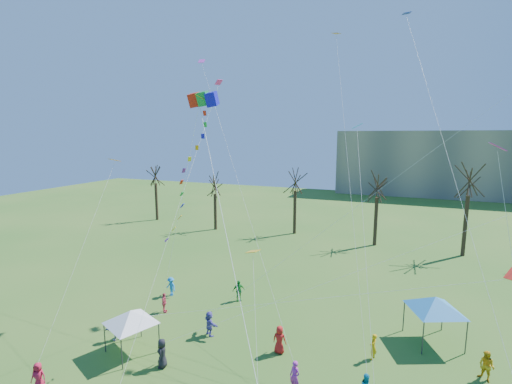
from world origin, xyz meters
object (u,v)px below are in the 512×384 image
at_px(distant_building, 474,164).
at_px(canopy_tent_white, 131,317).
at_px(big_box_kite, 191,180).
at_px(canopy_tent_blue, 435,304).

height_order(distant_building, canopy_tent_white, distant_building).
xyz_separation_m(distant_building, big_box_kite, (-28.19, -74.94, 3.64)).
xyz_separation_m(canopy_tent_white, canopy_tent_blue, (18.19, 8.49, 0.32)).
bearing_deg(big_box_kite, distant_building, 69.39).
height_order(big_box_kite, canopy_tent_blue, big_box_kite).
relative_size(big_box_kite, canopy_tent_white, 5.74).
height_order(distant_building, big_box_kite, big_box_kite).
xyz_separation_m(big_box_kite, canopy_tent_blue, (14.83, 6.25, -8.39)).
xyz_separation_m(distant_building, canopy_tent_white, (-31.55, -77.18, -5.07)).
relative_size(canopy_tent_white, canopy_tent_blue, 0.88).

